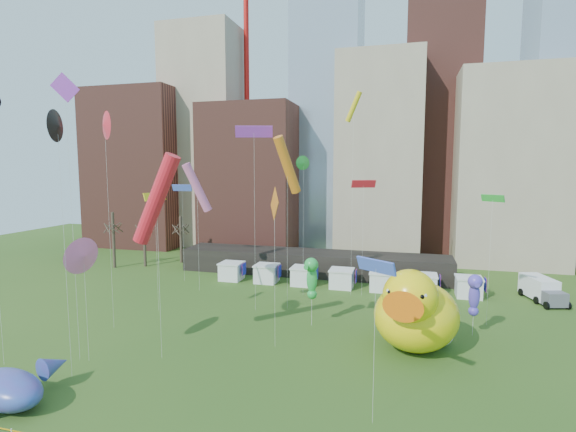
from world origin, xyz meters
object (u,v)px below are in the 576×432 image
(small_duck, at_px, (437,330))
(whale_inflatable, at_px, (11,387))
(big_duck, at_px, (415,312))
(seahorse_green, at_px, (312,275))
(seahorse_purple, at_px, (475,292))
(box_truck, at_px, (541,289))

(small_duck, relative_size, whale_inflatable, 0.51)
(big_duck, xyz_separation_m, whale_inflatable, (-25.05, -15.42, -2.15))
(seahorse_green, relative_size, seahorse_purple, 1.17)
(big_duck, xyz_separation_m, seahorse_purple, (5.18, 4.64, 0.77))
(seahorse_purple, relative_size, whale_inflatable, 0.76)
(small_duck, bearing_deg, big_duck, -141.36)
(box_truck, bearing_deg, whale_inflatable, -155.19)
(whale_inflatable, bearing_deg, box_truck, 55.00)
(seahorse_green, bearing_deg, big_duck, -2.73)
(seahorse_green, distance_m, seahorse_purple, 14.70)
(seahorse_green, bearing_deg, box_truck, 48.64)
(small_duck, relative_size, seahorse_purple, 0.68)
(seahorse_green, height_order, whale_inflatable, seahorse_green)
(box_truck, bearing_deg, seahorse_green, -164.00)
(small_duck, height_order, whale_inflatable, small_duck)
(big_duck, relative_size, box_truck, 1.55)
(seahorse_green, xyz_separation_m, box_truck, (23.69, 14.52, -3.63))
(small_duck, height_order, seahorse_green, seahorse_green)
(small_duck, xyz_separation_m, seahorse_purple, (3.29, 3.14, 2.74))
(big_duck, relative_size, seahorse_purple, 1.79)
(big_duck, distance_m, seahorse_purple, 7.00)
(big_duck, height_order, seahorse_green, big_duck)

